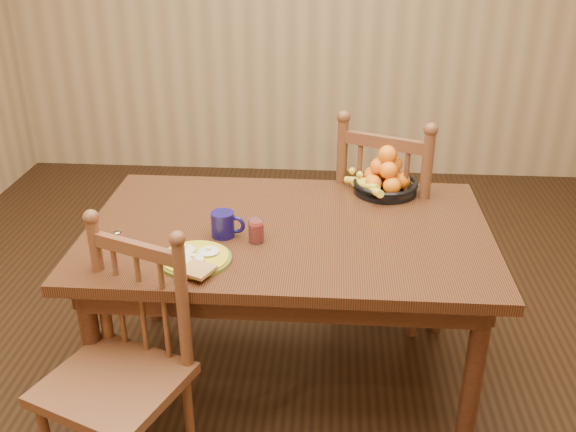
# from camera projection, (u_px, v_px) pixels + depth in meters

# --- Properties ---
(room) EXTENTS (4.52, 5.02, 2.72)m
(room) POSITION_uv_depth(u_px,v_px,m) (288.00, 78.00, 2.29)
(room) COLOR black
(room) RESTS_ON ground
(dining_table) EXTENTS (1.60, 1.00, 0.75)m
(dining_table) POSITION_uv_depth(u_px,v_px,m) (288.00, 246.00, 2.59)
(dining_table) COLOR black
(dining_table) RESTS_ON ground
(chair_far) EXTENTS (0.62, 0.61, 1.06)m
(chair_far) POSITION_uv_depth(u_px,v_px,m) (389.00, 221.00, 3.13)
(chair_far) COLOR #4A2816
(chair_far) RESTS_ON ground
(chair_near) EXTENTS (0.56, 0.55, 0.95)m
(chair_near) POSITION_uv_depth(u_px,v_px,m) (121.00, 372.00, 2.20)
(chair_near) COLOR #4A2816
(chair_near) RESTS_ON ground
(breakfast_plate) EXTENTS (0.26, 0.30, 0.04)m
(breakfast_plate) POSITION_uv_depth(u_px,v_px,m) (195.00, 258.00, 2.30)
(breakfast_plate) COLOR #59601E
(breakfast_plate) RESTS_ON dining_table
(fork) EXTENTS (0.05, 0.18, 0.00)m
(fork) POSITION_uv_depth(u_px,v_px,m) (187.00, 268.00, 2.26)
(fork) COLOR silver
(fork) RESTS_ON dining_table
(spoon) EXTENTS (0.05, 0.16, 0.01)m
(spoon) POSITION_uv_depth(u_px,v_px,m) (116.00, 235.00, 2.49)
(spoon) COLOR silver
(spoon) RESTS_ON dining_table
(coffee_mug) EXTENTS (0.13, 0.09, 0.10)m
(coffee_mug) POSITION_uv_depth(u_px,v_px,m) (224.00, 224.00, 2.47)
(coffee_mug) COLOR #100B3F
(coffee_mug) RESTS_ON dining_table
(juice_glass) EXTENTS (0.06, 0.06, 0.09)m
(juice_glass) POSITION_uv_depth(u_px,v_px,m) (256.00, 231.00, 2.43)
(juice_glass) COLOR silver
(juice_glass) RESTS_ON dining_table
(fruit_bowl) EXTENTS (0.32, 0.32, 0.22)m
(fruit_bowl) POSITION_uv_depth(u_px,v_px,m) (384.00, 178.00, 2.84)
(fruit_bowl) COLOR black
(fruit_bowl) RESTS_ON dining_table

